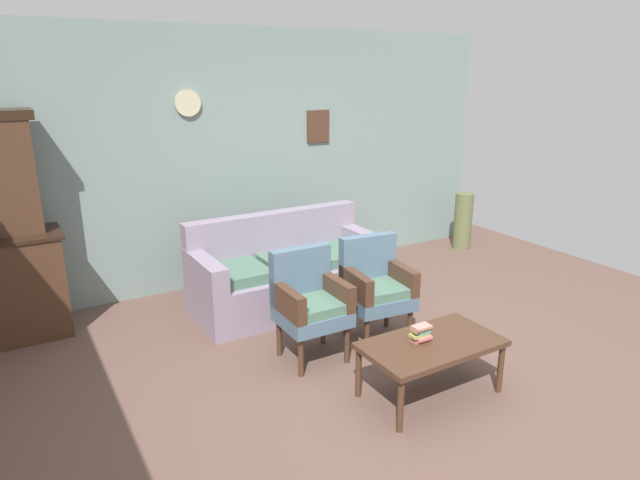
{
  "coord_description": "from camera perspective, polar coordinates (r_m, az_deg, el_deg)",
  "views": [
    {
      "loc": [
        -2.35,
        -2.96,
        2.27
      ],
      "look_at": [
        -0.0,
        1.02,
        0.85
      ],
      "focal_mm": 31.21,
      "sensor_mm": 36.0,
      "label": 1
    }
  ],
  "objects": [
    {
      "name": "coffee_table",
      "position": [
        4.11,
        11.35,
        -10.74
      ],
      "size": [
        1.0,
        0.56,
        0.42
      ],
      "color": "#472D1E",
      "rests_on": "ground"
    },
    {
      "name": "ground_plane",
      "position": [
        4.41,
        6.97,
        -14.06
      ],
      "size": [
        7.68,
        7.68,
        0.0
      ],
      "primitive_type": "plane",
      "color": "brown"
    },
    {
      "name": "armchair_row_middle",
      "position": [
        4.82,
        5.73,
        -4.56
      ],
      "size": [
        0.57,
        0.54,
        0.9
      ],
      "color": "slate",
      "rests_on": "ground"
    },
    {
      "name": "floral_couch",
      "position": [
        5.54,
        -3.42,
        -3.49
      ],
      "size": [
        1.88,
        0.82,
        0.9
      ],
      "color": "gray",
      "rests_on": "ground"
    },
    {
      "name": "armchair_near_couch_end",
      "position": [
        4.48,
        -1.08,
        -6.19
      ],
      "size": [
        0.52,
        0.49,
        0.9
      ],
      "color": "slate",
      "rests_on": "ground"
    },
    {
      "name": "book_stack_on_table",
      "position": [
        4.05,
        10.29,
        -9.37
      ],
      "size": [
        0.15,
        0.11,
        0.13
      ],
      "color": "#BC6A5B",
      "rests_on": "coffee_table"
    },
    {
      "name": "wall_back_with_decor",
      "position": [
        6.13,
        -7.76,
        8.32
      ],
      "size": [
        6.4,
        0.09,
        2.7
      ],
      "color": "gray",
      "rests_on": "ground"
    },
    {
      "name": "floor_vase_by_wall",
      "position": [
        7.53,
        14.45,
        1.91
      ],
      "size": [
        0.23,
        0.23,
        0.74
      ],
      "primitive_type": "cylinder",
      "color": "#61673E",
      "rests_on": "ground"
    }
  ]
}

